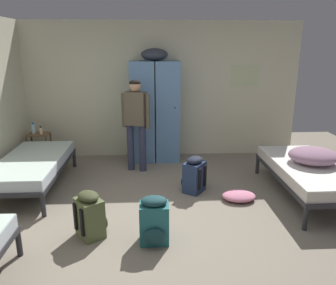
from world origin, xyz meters
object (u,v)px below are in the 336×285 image
Objects in this scene: shelf_unit at (39,145)px; backpack_navy at (194,175)px; bed_right at (307,171)px; clothes_pile_pink at (239,196)px; locker_bank at (155,110)px; bed_left_rear at (32,165)px; lotion_bottle at (41,131)px; backpack_olive at (90,215)px; bedding_heap at (313,156)px; water_bottle at (33,128)px; person_traveler at (136,117)px; backpack_teal at (154,221)px.

backpack_navy is at bearing -27.46° from shelf_unit.
bed_right reaches higher than clothes_pile_pink.
locker_bank reaches higher than bed_left_rear.
lotion_bottle reaches higher than clothes_pile_pink.
bed_right is 4.02× the size of clothes_pile_pink.
lotion_bottle is 2.85m from backpack_olive.
lotion_bottle reaches higher than bed_left_rear.
bedding_heap is (2.24, -1.71, -0.37)m from locker_bank.
water_bottle is at bearing 158.20° from lotion_bottle.
clothes_pile_pink is at bearing -28.09° from backpack_navy.
person_traveler is 1.97m from water_bottle.
water_bottle is at bearing 128.20° from backpack_teal.
backpack_navy is at bearing 65.53° from backpack_teal.
backpack_olive is (-0.78, -2.67, -0.71)m from locker_bank.
backpack_teal is at bearing -53.18° from lotion_bottle.
bed_left_rear and bed_right have the same top height.
bed_right is at bearing -25.51° from person_traveler.
clothes_pile_pink is (0.61, -0.32, -0.20)m from backpack_navy.
clothes_pile_pink is at bearing -27.57° from shelf_unit.
lotion_bottle reaches higher than backpack_olive.
shelf_unit is at bearing 165.93° from person_traveler.
water_bottle is 2.98m from backpack_olive.
bed_right is at bearing -20.90° from shelf_unit.
locker_bank is at bearing 33.85° from bed_left_rear.
bed_left_rear is 1.80m from person_traveler.
bed_left_rear is 3.45× the size of backpack_navy.
backpack_olive is (-2.94, -0.91, -0.12)m from bed_right.
bed_right is 2.75× the size of bedding_heap.
backpack_navy reaches higher than clothes_pile_pink.
locker_bank is 2.84m from bed_right.
bed_left_rear is (-1.89, -1.27, -0.59)m from locker_bank.
shelf_unit is at bearing 152.43° from clothes_pile_pink.
shelf_unit is (-2.14, -0.12, -0.62)m from locker_bank.
water_bottle is 0.43× the size of clothes_pile_pink.
shelf_unit is at bearing 159.10° from bed_right.
shelf_unit is at bearing -14.04° from water_bottle.
bedding_heap is at bearing -23.93° from person_traveler.
backpack_teal is (2.08, -2.73, -0.09)m from shelf_unit.
backpack_olive is (-0.73, 0.17, 0.00)m from backpack_teal.
clothes_pile_pink is at bearing -175.32° from bed_right.
bed_right is 2.47m from backpack_teal.
water_bottle is (-1.89, 0.47, -0.29)m from person_traveler.
bedding_heap reaches higher than clothes_pile_pink.
locker_bank is 1.76m from backpack_navy.
water_bottle is 3.14m from backpack_navy.
bedding_heap is 3.19m from backpack_olive.
backpack_olive is at bearing -162.73° from bed_right.
shelf_unit is at bearing 150.26° from lotion_bottle.
water_bottle reaches higher than backpack_navy.
person_traveler is at bearing -120.31° from locker_bank.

